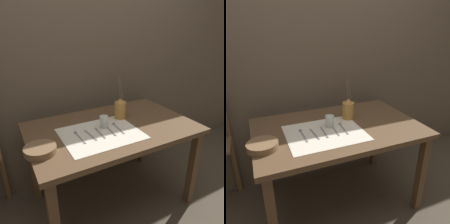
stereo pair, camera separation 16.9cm
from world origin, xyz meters
The scene contains 12 objects.
ground_plane centered at (0.00, 0.00, 0.00)m, with size 12.00×12.00×0.00m, color brown.
stone_wall_back centered at (0.00, 0.53, 1.20)m, with size 7.00×0.06×2.40m.
wooden_table centered at (0.00, 0.00, 0.65)m, with size 1.31×0.83×0.75m.
linen_cloth centered at (-0.13, -0.07, 0.75)m, with size 0.57×0.47×0.00m.
pitcher_with_flowers centered at (0.14, 0.10, 0.83)m, with size 0.10×0.10×0.37m.
wooden_bowl centered at (-0.58, -0.12, 0.77)m, with size 0.20×0.20×0.05m.
glass_tumbler_near centered at (-0.07, 0.01, 0.79)m, with size 0.07×0.07×0.09m.
spoon_inner centered at (-0.30, -0.02, 0.75)m, with size 0.02×0.19×0.02m.
fork_inner centered at (-0.21, -0.07, 0.75)m, with size 0.03×0.18×0.00m.
fork_outer centered at (-0.14, -0.07, 0.75)m, with size 0.02×0.18×0.00m.
knife_center centered at (-0.05, -0.07, 0.75)m, with size 0.02×0.18×0.00m.
spoon_outer centered at (0.02, -0.02, 0.75)m, with size 0.03×0.19×0.02m.
Camera 1 is at (-0.75, -1.38, 1.51)m, focal length 35.00 mm.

